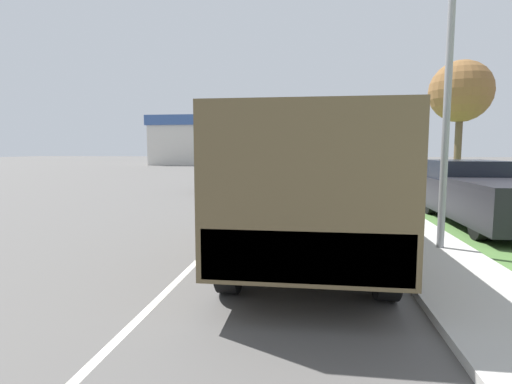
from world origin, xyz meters
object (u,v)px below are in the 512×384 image
Objects in this scene: car_nearest_ahead at (228,178)px; car_second_ahead at (312,168)px; lamp_post at (440,28)px; military_truck at (308,178)px; pickup_truck at (483,194)px; car_third_ahead at (309,163)px; car_fourth_ahead at (307,160)px.

car_second_ahead is at bearing 70.46° from car_nearest_ahead.
military_truck is at bearing -168.44° from lamp_post.
military_truck reaches higher than car_nearest_ahead.
pickup_truck is at bearing 55.57° from lamp_post.
military_truck is 12.72m from car_nearest_ahead.
pickup_truck is 5.47m from lamp_post.
car_third_ahead is (-0.30, 12.81, 0.01)m from car_second_ahead.
car_third_ahead is at bearing 98.63° from pickup_truck.
lamp_post reaches higher than car_third_ahead.
military_truck is at bearing -71.04° from car_nearest_ahead.
lamp_post is at bearing -124.43° from pickup_truck.
car_second_ahead is 0.78× the size of pickup_truck.
car_second_ahead is at bearing -88.35° from car_fourth_ahead.
military_truck is 6.25m from pickup_truck.
lamp_post reaches higher than car_second_ahead.
pickup_truck is at bearing -82.81° from car_fourth_ahead.
car_fourth_ahead is 0.79× the size of pickup_truck.
car_third_ahead is at bearing 94.19° from lamp_post.
car_fourth_ahead is at bearing 92.04° from car_third_ahead.
car_fourth_ahead reaches higher than car_third_ahead.
pickup_truck is at bearing 39.03° from military_truck.
military_truck is 1.55× the size of car_fourth_ahead.
military_truck is at bearing -90.33° from car_second_ahead.
car_fourth_ahead is (-0.64, 22.11, 0.12)m from car_second_ahead.
car_second_ahead is at bearing -88.64° from car_third_ahead.
military_truck reaches higher than car_third_ahead.
car_nearest_ahead reaches higher than car_third_ahead.
car_second_ahead is 20.63m from pickup_truck.
pickup_truck is at bearing -81.37° from car_third_ahead.
pickup_truck reaches higher than car_fourth_ahead.
car_nearest_ahead is at bearing -96.07° from car_fourth_ahead.
car_fourth_ahead is (-0.50, 46.11, -0.79)m from military_truck.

